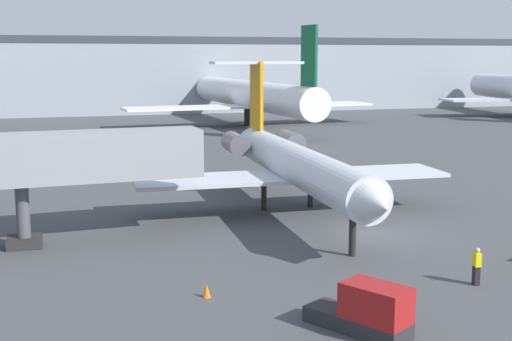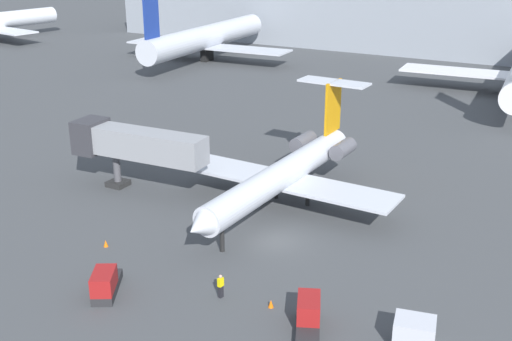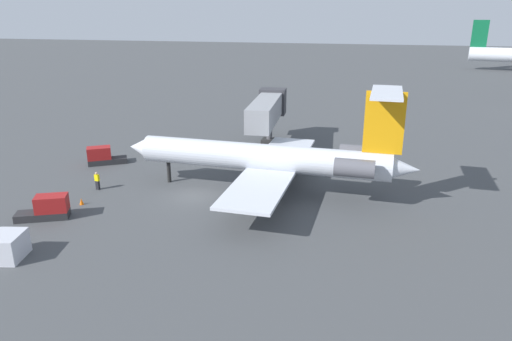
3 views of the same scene
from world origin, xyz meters
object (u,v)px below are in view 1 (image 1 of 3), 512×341
at_px(ground_crew_marshaller, 477,266).
at_px(parked_airliner_centre, 251,96).
at_px(baggage_tug_lead, 367,311).
at_px(regional_jet, 292,161).
at_px(traffic_cone_far, 207,291).
at_px(jet_bridge, 56,160).

distance_m(ground_crew_marshaller, parked_airliner_centre, 70.23).
bearing_deg(baggage_tug_lead, regional_jet, 78.37).
relative_size(baggage_tug_lead, traffic_cone_far, 7.56).
bearing_deg(traffic_cone_far, regional_jet, 57.98).
bearing_deg(regional_jet, baggage_tug_lead, -101.63).
height_order(regional_jet, baggage_tug_lead, regional_jet).
relative_size(jet_bridge, ground_crew_marshaller, 8.07).
bearing_deg(baggage_tug_lead, ground_crew_marshaller, 26.61).
relative_size(baggage_tug_lead, parked_airliner_centre, 0.10).
height_order(traffic_cone_far, parked_airliner_centre, parked_airliner_centre).
bearing_deg(ground_crew_marshaller, regional_jet, 100.58).
bearing_deg(regional_jet, parked_airliner_centre, 76.46).
xyz_separation_m(traffic_cone_far, parked_airliner_centre, (21.64, 67.56, 4.04)).
xyz_separation_m(regional_jet, parked_airliner_centre, (12.91, 53.60, 0.98)).
height_order(regional_jet, parked_airliner_centre, parked_airliner_centre).
bearing_deg(regional_jet, traffic_cone_far, -122.02).
relative_size(jet_bridge, traffic_cone_far, 24.79).
distance_m(regional_jet, ground_crew_marshaller, 16.30).
relative_size(regional_jet, baggage_tug_lead, 6.39).
height_order(ground_crew_marshaller, parked_airliner_centre, parked_airliner_centre).
bearing_deg(parked_airliner_centre, jet_bridge, -115.60).
bearing_deg(jet_bridge, ground_crew_marshaller, -35.06).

